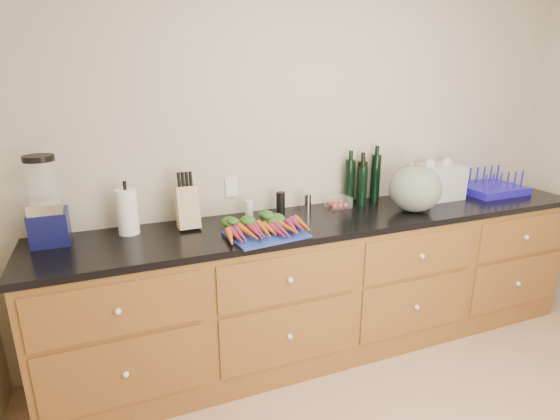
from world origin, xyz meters
name	(u,v)px	position (x,y,z in m)	size (l,w,h in m)	color
wall_back	(314,152)	(0.00, 1.62, 1.30)	(4.10, 0.05, 2.60)	beige
cabinets	(333,285)	(0.00, 1.30, 0.45)	(3.60, 0.64, 0.90)	brown
countertop	(335,219)	(0.00, 1.30, 0.92)	(3.64, 0.62, 0.04)	black
cutting_board	(266,234)	(-0.53, 1.14, 0.95)	(0.42, 0.32, 0.01)	navy
carrots	(264,227)	(-0.53, 1.18, 0.98)	(0.47, 0.32, 0.06)	#C95A17
squash	(415,188)	(0.54, 1.21, 1.09)	(0.34, 0.34, 0.31)	#616E5C
blender_appliance	(46,206)	(-1.64, 1.46, 1.15)	(0.19, 0.19, 0.48)	#0E1041
paper_towel	(128,212)	(-1.24, 1.46, 1.07)	(0.11, 0.11, 0.26)	white
knife_block	(187,207)	(-0.91, 1.44, 1.06)	(0.12, 0.12, 0.25)	tan
grinder_salt	(249,209)	(-0.52, 1.48, 1.00)	(0.05, 0.05, 0.11)	white
grinder_pepper	(281,203)	(-0.31, 1.48, 1.01)	(0.06, 0.06, 0.15)	black
canister_chrome	(307,202)	(-0.11, 1.48, 1.00)	(0.05, 0.05, 0.11)	silver
tomato_box	(338,202)	(0.11, 1.47, 0.98)	(0.15, 0.12, 0.07)	white
bottles	(362,182)	(0.32, 1.51, 1.09)	(0.28, 0.14, 0.33)	black
grocery_bag	(437,182)	(0.90, 1.42, 1.06)	(0.33, 0.26, 0.24)	silver
dish_rack	(491,187)	(1.39, 1.38, 0.98)	(0.45, 0.36, 0.18)	#2016C0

